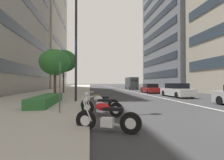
{
  "coord_description": "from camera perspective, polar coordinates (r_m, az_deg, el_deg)",
  "views": [
    {
      "loc": [
        -4.77,
        7.17,
        1.55
      ],
      "look_at": [
        16.34,
        4.35,
        1.89
      ],
      "focal_mm": 26.54,
      "sensor_mm": 36.0,
      "label": 1
    }
  ],
  "objects": [
    {
      "name": "office_tower_near_left",
      "position": [
        51.53,
        26.89,
        22.48
      ],
      "size": [
        21.5,
        21.26,
        43.84
      ],
      "color": "gray",
      "rests_on": "ground"
    },
    {
      "name": "street_tree_mid_sidewalk",
      "position": [
        24.19,
        -16.33,
        6.3
      ],
      "size": [
        3.63,
        3.63,
        5.97
      ],
      "color": "#473323",
      "rests_on": "sidewalk_right_plaza"
    },
    {
      "name": "street_tree_far_plaza",
      "position": [
        15.65,
        -19.02,
        5.78
      ],
      "size": [
        2.71,
        2.71,
        4.37
      ],
      "color": "#473323",
      "rests_on": "sidewalk_right_plaza"
    },
    {
      "name": "street_lamp_with_banners",
      "position": [
        13.43,
        -11.05,
        16.05
      ],
      "size": [
        1.26,
        2.21,
        9.14
      ],
      "color": "#232326",
      "rests_on": "sidewalk_right_plaza"
    },
    {
      "name": "delivery_van_ahead",
      "position": [
        39.78,
        6.75,
        -1.0
      ],
      "size": [
        5.14,
        2.07,
        2.79
      ],
      "rotation": [
        0.0,
        0.0,
        0.01
      ],
      "color": "#4C5156",
      "rests_on": "ground"
    },
    {
      "name": "motorcycle_far_end_row",
      "position": [
        7.89,
        -3.88,
        -9.11
      ],
      "size": [
        1.31,
        1.9,
        1.11
      ],
      "rotation": [
        0.0,
        0.0,
        0.99
      ],
      "color": "black",
      "rests_on": "ground"
    },
    {
      "name": "motorcycle_by_sign_pole",
      "position": [
        9.41,
        -4.36,
        -7.85
      ],
      "size": [
        0.72,
        2.14,
        1.09
      ],
      "rotation": [
        0.0,
        0.0,
        1.36
      ],
      "color": "black",
      "rests_on": "ground"
    },
    {
      "name": "lane_centre_stripe",
      "position": [
        40.44,
        2.62,
        -3.1
      ],
      "size": [
        110.0,
        0.16,
        0.01
      ],
      "primitive_type": "cube",
      "color": "silver",
      "rests_on": "ground"
    },
    {
      "name": "clipped_hedge_bed",
      "position": [
        11.62,
        -21.58,
        -6.37
      ],
      "size": [
        5.14,
        1.1,
        0.56
      ],
      "primitive_type": "cube",
      "color": "#28602D",
      "rests_on": "sidewalk_right_plaza"
    },
    {
      "name": "car_far_down_avenue",
      "position": [
        19.41,
        21.41,
        -3.39
      ],
      "size": [
        4.49,
        1.87,
        1.48
      ],
      "rotation": [
        0.0,
        0.0,
        0.01
      ],
      "color": "silver",
      "rests_on": "ground"
    },
    {
      "name": "car_approaching_light",
      "position": [
        25.62,
        13.06,
        -2.91
      ],
      "size": [
        4.37,
        2.0,
        1.39
      ],
      "rotation": [
        0.0,
        0.0,
        -0.02
      ],
      "color": "maroon",
      "rests_on": "ground"
    },
    {
      "name": "motorcycle_nearest_camera",
      "position": [
        5.31,
        -1.79,
        -13.13
      ],
      "size": [
        0.97,
        2.0,
        1.11
      ],
      "rotation": [
        0.0,
        0.0,
        1.17
      ],
      "color": "black",
      "rests_on": "ground"
    },
    {
      "name": "parking_sign_by_curb",
      "position": [
        8.02,
        -17.52,
        -0.47
      ],
      "size": [
        0.32,
        0.06,
        2.41
      ],
      "color": "#47494C",
      "rests_on": "sidewalk_right_plaza"
    },
    {
      "name": "sidewalk_right_plaza",
      "position": [
        35.07,
        -14.7,
        -3.29
      ],
      "size": [
        160.0,
        8.64,
        0.15
      ],
      "primitive_type": "cube",
      "color": "#A39E93",
      "rests_on": "ground"
    },
    {
      "name": "office_tower_far_right_block",
      "position": [
        65.59,
        -26.34,
        22.41
      ],
      "size": [
        27.26,
        19.88,
        54.82
      ],
      "color": "#B7B2A3",
      "rests_on": "ground"
    }
  ]
}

